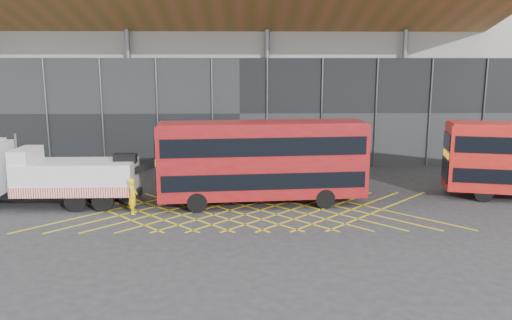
{
  "coord_description": "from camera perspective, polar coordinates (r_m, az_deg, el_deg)",
  "views": [
    {
      "loc": [
        2.47,
        -25.21,
        7.5
      ],
      "look_at": [
        3.0,
        1.5,
        2.4
      ],
      "focal_mm": 35.0,
      "sensor_mm": 36.0,
      "label": 1
    }
  ],
  "objects": [
    {
      "name": "bus_towed",
      "position": [
        26.83,
        0.68,
        0.1
      ],
      "size": [
        11.32,
        3.61,
        4.53
      ],
      "rotation": [
        0.0,
        0.0,
        0.09
      ],
      "color": "maroon",
      "rests_on": "ground_plane"
    },
    {
      "name": "ground_plane",
      "position": [
        26.42,
        -6.49,
        -5.76
      ],
      "size": [
        120.0,
        120.0,
        0.0
      ],
      "primitive_type": "plane",
      "color": "#27282A"
    },
    {
      "name": "recovery_truck",
      "position": [
        28.98,
        -23.25,
        -1.5
      ],
      "size": [
        10.93,
        2.66,
        3.82
      ],
      "rotation": [
        0.0,
        0.0,
        0.01
      ],
      "color": "black",
      "rests_on": "ground_plane"
    },
    {
      "name": "worker",
      "position": [
        26.25,
        -13.89,
        -4.03
      ],
      "size": [
        0.49,
        0.7,
        1.85
      ],
      "primitive_type": "imported",
      "rotation": [
        0.0,
        0.0,
        1.64
      ],
      "color": "yellow",
      "rests_on": "ground_plane"
    },
    {
      "name": "road_markings",
      "position": [
        26.3,
        -1.25,
        -5.75
      ],
      "size": [
        21.56,
        7.16,
        0.01
      ],
      "color": "gold",
      "rests_on": "ground_plane"
    },
    {
      "name": "construction_building",
      "position": [
        43.63,
        -1.9,
        12.74
      ],
      "size": [
        55.0,
        23.97,
        18.0
      ],
      "color": "#969690",
      "rests_on": "ground_plane"
    }
  ]
}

